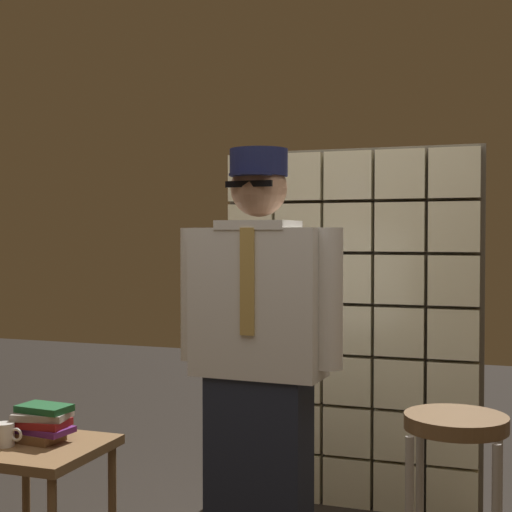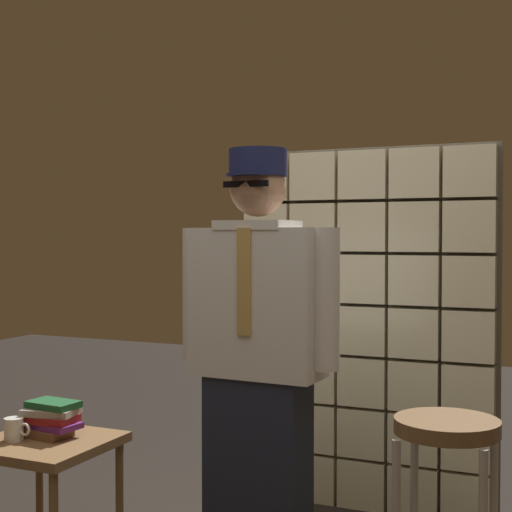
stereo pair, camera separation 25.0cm
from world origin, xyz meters
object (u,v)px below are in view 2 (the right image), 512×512
Objects in this scene: standing_person at (258,358)px; bar_stool at (446,479)px; side_table at (46,455)px; book_stack at (51,418)px; coffee_mug at (14,429)px.

standing_person is 0.85m from bar_stool.
book_stack is (-0.01, 0.05, 0.14)m from side_table.
standing_person is at bearing 12.47° from coffee_mug.
side_table is at bearing 31.32° from coffee_mug.
coffee_mug is (-0.11, -0.07, 0.11)m from side_table.
bar_stool is at bearing -3.39° from book_stack.
standing_person reaches higher than coffee_mug.
bar_stool is 6.12× the size of coffee_mug.
coffee_mug is at bearing -129.78° from book_stack.
coffee_mug is at bearing -148.68° from side_table.
bar_stool is 1.69m from book_stack.
standing_person is 1.09m from coffee_mug.
book_stack is at bearing 103.89° from side_table.
side_table is (-1.67, 0.05, -0.14)m from bar_stool.
coffee_mug is at bearing -179.49° from bar_stool.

